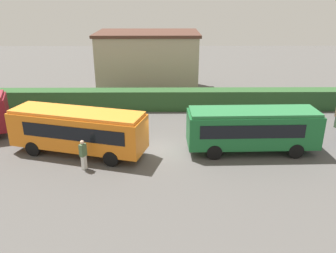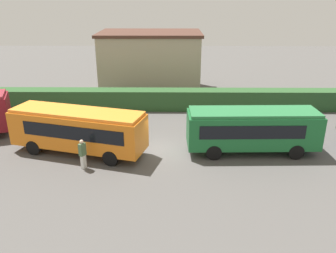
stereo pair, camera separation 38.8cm
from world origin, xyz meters
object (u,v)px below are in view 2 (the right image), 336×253
object	(u,v)px
bus_orange	(78,129)
bus_green	(253,128)
person_left	(83,153)
person_center	(250,124)

from	to	relation	value
bus_orange	bus_green	distance (m)	11.54
person_left	person_center	distance (m)	12.34
person_left	person_center	bearing A→B (deg)	54.42
bus_orange	person_left	xyz separation A→B (m)	(0.79, -2.23, -0.72)
bus_orange	person_center	bearing A→B (deg)	-150.62
bus_orange	person_center	world-z (taller)	bus_orange
bus_green	person_left	size ratio (longest dim) A/B	4.61
bus_orange	person_left	bearing A→B (deg)	125.33
bus_orange	bus_green	size ratio (longest dim) A/B	1.06
person_center	bus_green	bearing A→B (deg)	-40.30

